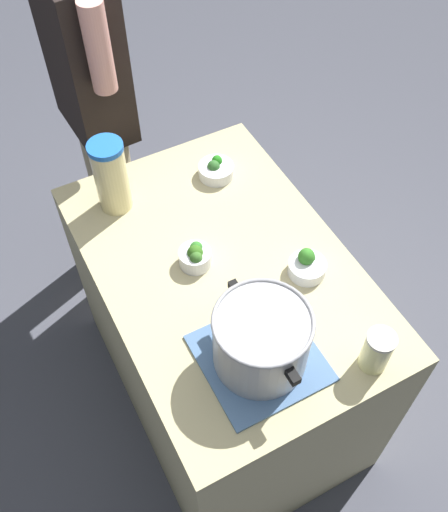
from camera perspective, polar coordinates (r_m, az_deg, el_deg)
name	(u,v)px	position (r m, az deg, el deg)	size (l,w,h in m)	color
ground_plane	(224,387)	(2.57, 0.00, -12.58)	(8.00, 8.00, 0.00)	#4D4E5A
counter_slab	(224,336)	(2.18, 0.00, -7.77)	(1.13, 0.75, 0.87)	tan
dish_cloth	(260,358)	(1.65, 3.47, -9.82)	(0.32, 0.32, 0.01)	#4F719C
cooking_pot	(261,339)	(1.56, 3.65, -8.03)	(0.33, 0.26, 0.19)	#B7B7BC
lemonade_pitcher	(111,176)	(1.92, -10.90, 7.63)	(0.11, 0.11, 0.26)	beige
mason_jar	(377,351)	(1.63, 14.60, -8.89)	(0.08, 0.08, 0.14)	beige
broccoli_bowl_front	(216,169)	(2.06, -0.79, 8.39)	(0.12, 0.12, 0.07)	silver
broccoli_bowl_center	(195,256)	(1.80, -2.79, -0.01)	(0.10, 0.10, 0.08)	silver
broccoli_bowl_back	(307,265)	(1.80, 8.06, -0.87)	(0.12, 0.12, 0.09)	silver
person_cook	(96,111)	(2.32, -12.30, 13.58)	(0.50, 0.22, 1.65)	tan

